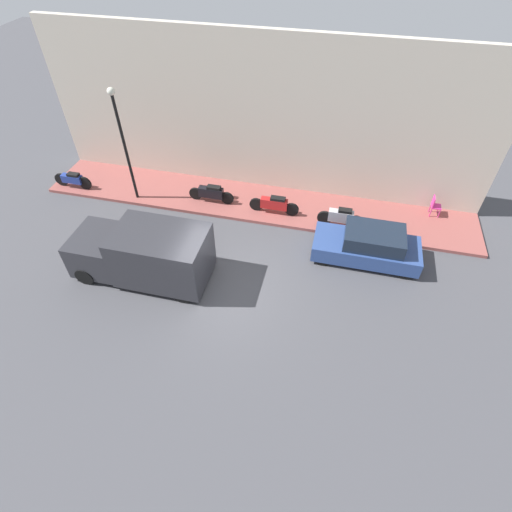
% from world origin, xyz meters
% --- Properties ---
extents(ground_plane, '(60.00, 60.00, 0.00)m').
position_xyz_m(ground_plane, '(0.00, 0.00, 0.00)').
color(ground_plane, '#47474C').
extents(sidewalk, '(2.68, 18.90, 0.14)m').
position_xyz_m(sidewalk, '(5.19, 0.00, 0.07)').
color(sidewalk, '#934C47').
rests_on(sidewalk, ground_plane).
extents(building_facade, '(0.30, 18.90, 6.67)m').
position_xyz_m(building_facade, '(6.68, 0.00, 3.33)').
color(building_facade, beige).
rests_on(building_facade, ground_plane).
extents(parked_car, '(1.65, 3.92, 1.38)m').
position_xyz_m(parked_car, '(2.81, -4.91, 0.65)').
color(parked_car, '#2D4784').
rests_on(parked_car, ground_plane).
extents(delivery_van, '(2.05, 4.87, 2.08)m').
position_xyz_m(delivery_van, '(0.10, 2.83, 1.05)').
color(delivery_van, '#2D2D33').
rests_on(delivery_van, ground_plane).
extents(scooter_silver, '(0.30, 1.87, 0.86)m').
position_xyz_m(scooter_silver, '(4.36, -3.78, 0.60)').
color(scooter_silver, '#B7B7BF').
rests_on(scooter_silver, sidewalk).
extents(motorcycle_black, '(0.30, 2.02, 0.80)m').
position_xyz_m(motorcycle_black, '(4.74, 1.86, 0.58)').
color(motorcycle_black, black).
rests_on(motorcycle_black, sidewalk).
extents(motorcycle_blue, '(0.30, 1.81, 0.74)m').
position_xyz_m(motorcycle_blue, '(4.32, 8.36, 0.55)').
color(motorcycle_blue, navy).
rests_on(motorcycle_blue, sidewalk).
extents(motorcycle_red, '(0.30, 2.12, 0.80)m').
position_xyz_m(motorcycle_red, '(4.59, -0.98, 0.58)').
color(motorcycle_red, '#B21E1E').
rests_on(motorcycle_red, sidewalk).
extents(streetlamp, '(0.29, 0.29, 4.87)m').
position_xyz_m(streetlamp, '(4.27, 5.21, 3.12)').
color(streetlamp, black).
rests_on(streetlamp, sidewalk).
extents(cafe_chair, '(0.40, 0.40, 0.88)m').
position_xyz_m(cafe_chair, '(6.02, -7.53, 0.64)').
color(cafe_chair, '#D8338C').
rests_on(cafe_chair, sidewalk).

